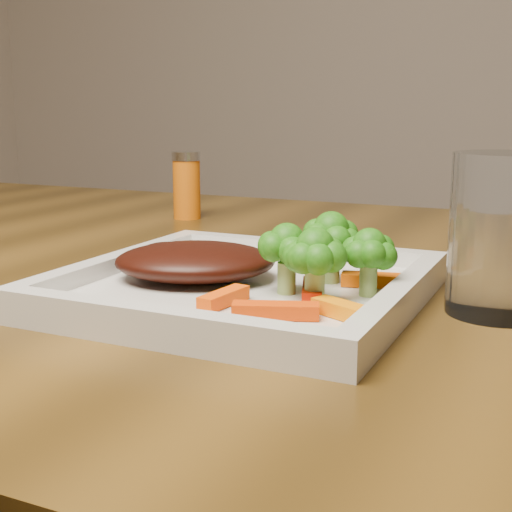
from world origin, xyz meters
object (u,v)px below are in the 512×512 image
at_px(plate, 245,293).
at_px(steak, 195,261).
at_px(spice_shaker, 187,185).
at_px(drinking_glass, 502,235).

height_order(plate, steak, steak).
bearing_deg(spice_shaker, drinking_glass, -34.01).
distance_m(plate, drinking_glass, 0.20).
bearing_deg(drinking_glass, spice_shaker, 145.99).
xyz_separation_m(plate, spice_shaker, (-0.26, 0.35, 0.04)).
relative_size(steak, drinking_glass, 1.11).
bearing_deg(steak, drinking_glass, 10.65).
bearing_deg(spice_shaker, plate, -53.45).
bearing_deg(steak, spice_shaker, 121.44).
relative_size(spice_shaker, drinking_glass, 0.77).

